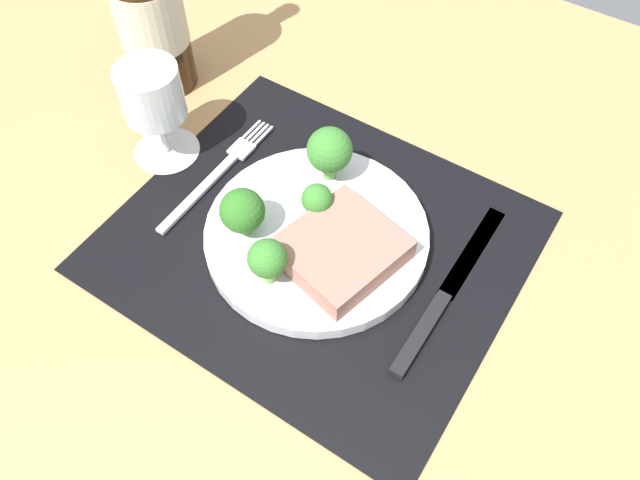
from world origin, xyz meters
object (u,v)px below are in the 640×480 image
steak (341,250)px  fork (218,173)px  wine_glass (153,99)px  knife (442,299)px  plate (317,235)px  wine_bottle (147,1)px

steak → fork: 18.56cm
steak → wine_glass: (-25.57, 2.63, 4.84)cm
fork → knife: knife is taller
plate → wine_glass: (-21.73, 1.17, 6.97)cm
wine_glass → steak: bearing=-5.9°
knife → wine_glass: wine_glass is taller
knife → wine_bottle: bearing=168.7°
steak → knife: 11.06cm
steak → wine_bottle: 36.83cm
wine_bottle → wine_glass: wine_bottle is taller
wine_bottle → plate: bearing=-19.2°
plate → wine_glass: bearing=176.9°
wine_glass → knife: bearing=-1.0°
wine_bottle → knife: bearing=-12.6°
wine_bottle → wine_glass: (8.25, -9.30, -3.52)cm
fork → wine_bottle: (-15.68, 9.05, 11.04)cm
wine_bottle → wine_glass: size_ratio=2.74×
plate → knife: 14.42cm
plate → wine_bottle: wine_bottle is taller
steak → wine_glass: size_ratio=0.90×
fork → wine_bottle: 21.21cm
steak → knife: bearing=10.7°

